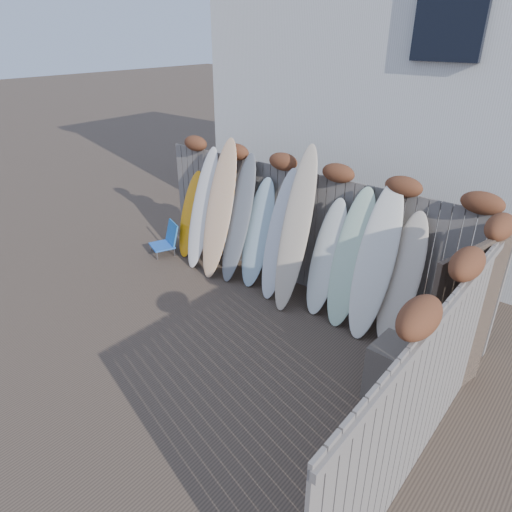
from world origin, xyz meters
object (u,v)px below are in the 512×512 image
Objects in this scene: wooden_crate at (399,374)px; surfboard_0 at (191,215)px; lattice_panel at (460,328)px; beach_chair at (167,239)px.

wooden_crate is 0.44× the size of surfboard_0.
wooden_crate is at bearing -125.20° from lattice_panel.
surfboard_0 is (0.41, 0.30, 0.53)m from beach_chair.
lattice_panel is at bearing 40.77° from wooden_crate.
surfboard_0 reaches higher than wooden_crate.
lattice_panel reaches higher than beach_chair.
wooden_crate is at bearing -10.36° from surfboard_0.
lattice_panel is (0.45, 0.39, 0.65)m from wooden_crate.
beach_chair is 5.26m from wooden_crate.
beach_chair is 0.85× the size of wooden_crate.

